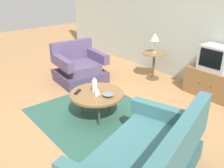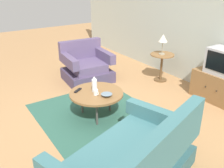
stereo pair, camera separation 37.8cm
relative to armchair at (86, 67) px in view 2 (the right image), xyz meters
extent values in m
plane|color=#AD7F51|center=(1.54, -0.55, -0.29)|extent=(16.00, 16.00, 0.00)
cube|color=#B2BCB2|center=(1.54, 1.87, 1.06)|extent=(9.00, 0.12, 2.70)
cube|color=#2D5B4C|center=(1.50, -0.62, -0.29)|extent=(2.09, 1.82, 0.00)
cube|color=#4B3E5C|center=(0.05, 0.00, -0.17)|extent=(0.95, 1.05, 0.24)
cube|color=#5B4C70|center=(0.05, 0.00, 0.04)|extent=(0.79, 0.76, 0.18)
cube|color=#5B4C70|center=(-0.31, 0.03, 0.34)|extent=(0.22, 0.99, 0.43)
cube|color=#5B4C70|center=(0.02, -0.42, 0.23)|extent=(0.88, 0.21, 0.21)
cube|color=#5B4C70|center=(0.09, 0.41, 0.23)|extent=(0.88, 0.21, 0.21)
cube|color=#3D7075|center=(2.95, -1.10, 0.04)|extent=(1.21, 1.54, 0.18)
cube|color=#3D7075|center=(3.35, -0.97, 0.37)|extent=(0.62, 1.60, 0.49)
cube|color=#3D7075|center=(2.73, -0.38, 0.22)|extent=(0.99, 0.43, 0.19)
cylinder|color=olive|center=(1.50, -0.62, 0.12)|extent=(0.88, 0.88, 0.04)
cylinder|color=#4C4742|center=(1.49, -0.35, -0.09)|extent=(0.04, 0.04, 0.40)
cylinder|color=#4C4742|center=(1.28, -0.78, -0.09)|extent=(0.04, 0.04, 0.40)
cylinder|color=#4C4742|center=(1.74, -0.75, -0.09)|extent=(0.04, 0.04, 0.40)
cylinder|color=olive|center=(0.97, 1.36, 0.31)|extent=(0.52, 0.52, 0.02)
cylinder|color=brown|center=(0.97, 1.36, 0.00)|extent=(0.05, 0.05, 0.59)
cylinder|color=brown|center=(0.97, 1.36, -0.28)|extent=(0.28, 0.28, 0.02)
cube|color=olive|center=(2.28, 1.55, -0.02)|extent=(0.94, 0.44, 0.54)
sphere|color=black|center=(2.16, 1.32, 0.00)|extent=(0.02, 0.02, 0.02)
sphere|color=black|center=(2.39, 1.32, 0.00)|extent=(0.02, 0.02, 0.02)
cube|color=#B7B7BC|center=(2.28, 1.56, 0.48)|extent=(0.53, 0.38, 0.47)
cube|color=black|center=(2.28, 1.36, 0.50)|extent=(0.43, 0.01, 0.34)
cylinder|color=#9E937A|center=(0.98, 1.33, 0.33)|extent=(0.13, 0.13, 0.02)
cylinder|color=#9E937A|center=(0.98, 1.33, 0.47)|extent=(0.02, 0.02, 0.26)
cone|color=beige|center=(0.98, 1.33, 0.68)|extent=(0.20, 0.20, 0.16)
cylinder|color=white|center=(1.45, -0.62, 0.24)|extent=(0.09, 0.09, 0.21)
cone|color=white|center=(1.45, -0.62, 0.37)|extent=(0.08, 0.08, 0.06)
cylinder|color=white|center=(1.58, -0.67, 0.19)|extent=(0.07, 0.07, 0.09)
torus|color=white|center=(1.63, -0.67, 0.19)|extent=(0.07, 0.01, 0.07)
cone|color=slate|center=(1.72, -0.56, 0.16)|extent=(0.18, 0.18, 0.05)
cube|color=black|center=(1.28, -0.84, 0.15)|extent=(0.13, 0.17, 0.02)
camera|label=1|loc=(4.43, -2.72, 1.88)|focal=39.72mm
camera|label=2|loc=(4.66, -2.42, 1.88)|focal=39.72mm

